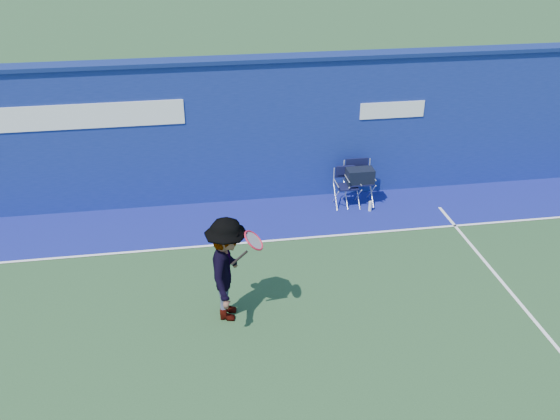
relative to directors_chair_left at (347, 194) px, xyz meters
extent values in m
plane|color=#254625|center=(-2.55, -4.44, -0.28)|extent=(80.00, 80.00, 0.00)
cube|color=navy|center=(-2.55, 0.76, 1.22)|extent=(24.00, 0.40, 3.00)
cube|color=navy|center=(-2.55, 0.76, 2.76)|extent=(24.00, 0.50, 0.08)
cube|color=white|center=(-5.55, 0.55, 1.82)|extent=(4.50, 0.02, 0.50)
cube|color=white|center=(1.05, 0.55, 1.62)|extent=(1.40, 0.02, 0.35)
cube|color=navy|center=(-2.55, -0.34, -0.27)|extent=(24.00, 1.80, 0.01)
cube|color=white|center=(-2.55, -1.24, -0.26)|extent=(24.00, 0.06, 0.01)
cube|color=black|center=(0.00, -0.02, 0.17)|extent=(0.43, 0.37, 0.03)
cube|color=silver|center=(0.00, 0.20, 0.35)|extent=(0.49, 0.02, 0.36)
cube|color=black|center=(0.00, 0.20, 0.42)|extent=(0.43, 0.02, 0.25)
cube|color=black|center=(0.00, 0.20, 0.46)|extent=(0.36, 0.05, 0.20)
cube|color=black|center=(0.27, 0.04, 0.24)|extent=(0.50, 0.42, 0.03)
cube|color=silver|center=(0.27, 0.28, 0.45)|extent=(0.57, 0.02, 0.41)
cube|color=black|center=(0.27, 0.28, 0.53)|extent=(0.50, 0.03, 0.29)
cube|color=black|center=(0.27, 0.01, 0.40)|extent=(0.57, 0.33, 0.31)
cylinder|color=silver|center=(0.43, -0.34, -0.16)|extent=(0.07, 0.07, 0.22)
imported|color=#EA4738|center=(-2.79, -3.39, 0.59)|extent=(0.86, 1.23, 1.74)
torus|color=red|center=(-2.39, -3.51, 1.15)|extent=(0.37, 0.43, 0.28)
cylinder|color=gray|center=(-2.39, -3.51, 1.15)|extent=(0.30, 0.36, 0.22)
cylinder|color=black|center=(-2.61, -3.57, 0.91)|extent=(0.26, 0.10, 0.27)
camera|label=1|loc=(-3.16, -10.96, 5.69)|focal=38.00mm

